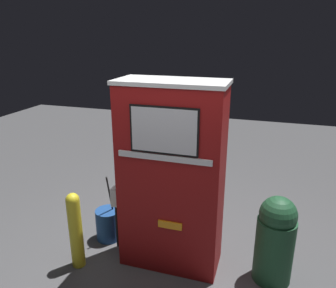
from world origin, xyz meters
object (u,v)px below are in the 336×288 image
Objects in this scene: gas_pump at (171,178)px; trash_bin at (275,239)px; safety_bollard at (75,228)px; squeegee_bucket at (108,224)px.

trash_bin is at bearing 1.73° from gas_pump.
safety_bollard is 1.02× the size of squeegee_bucket.
trash_bin reaches higher than safety_bollard.
trash_bin is at bearing -3.87° from squeegee_bucket.
gas_pump is 2.34× the size of squeegee_bucket.
trash_bin is at bearing 11.71° from safety_bollard.
gas_pump is 2.15× the size of trash_bin.
squeegee_bucket is (-1.98, 0.13, -0.29)m from trash_bin.
gas_pump reaches higher than trash_bin.
gas_pump is 1.22m from squeegee_bucket.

